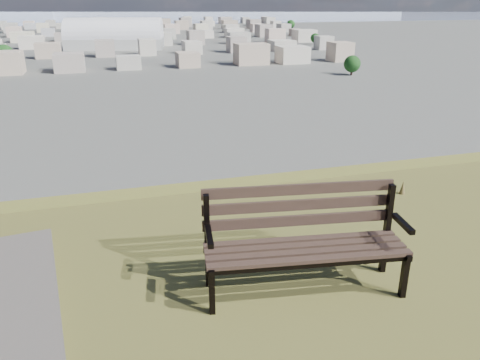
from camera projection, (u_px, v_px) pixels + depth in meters
name	position (u px, v px, depth m)	size (l,w,h in m)	color
park_bench	(303.00, 235.00, 4.01)	(1.77, 0.79, 0.90)	#3A2821
arena	(115.00, 39.00, 268.03)	(57.24, 33.34, 22.67)	beige
city_blocks	(100.00, 31.00, 363.39)	(395.00, 361.00, 7.00)	beige
city_trees	(56.00, 37.00, 288.54)	(406.52, 387.20, 9.98)	#301F18
bay_water	(97.00, 15.00, 816.99)	(2400.00, 700.00, 0.12)	#919DB9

